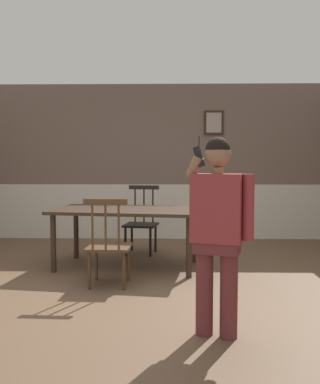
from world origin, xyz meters
The scene contains 6 objects.
ground_plane centered at (0.00, 0.00, 0.00)m, with size 7.44×7.44×0.00m, color brown.
room_back_partition centered at (0.00, 3.06, 1.32)m, with size 6.77×0.17×2.73m.
dining_table centered at (-0.23, 0.83, 0.69)m, with size 2.03×1.28×0.77m.
chair_near_window centered at (-0.11, 1.73, 0.47)m, with size 0.54×0.54×1.02m.
chair_by_doorway centered at (-0.36, -0.07, 0.47)m, with size 0.50×0.50×0.99m.
person_figure centered at (0.70, -1.50, 0.90)m, with size 0.54×0.33×1.59m.
Camera 1 is at (0.33, -5.06, 1.41)m, focal length 42.60 mm.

